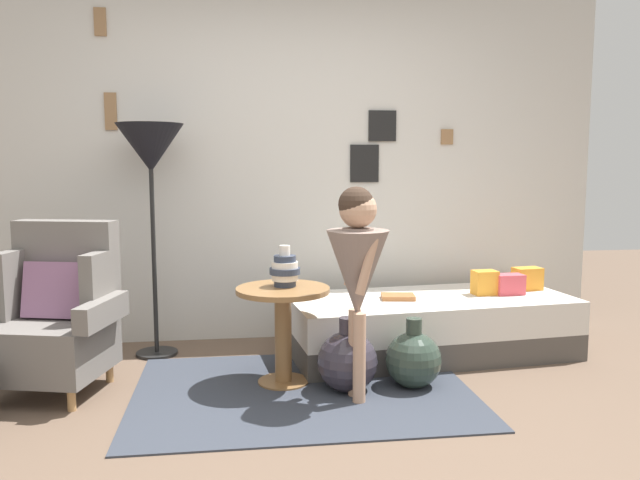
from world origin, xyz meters
The scene contains 15 objects.
ground_plane centered at (0.00, 0.00, 0.00)m, with size 12.00×12.00×0.00m, color brown.
gallery_wall centered at (0.00, 1.95, 1.30)m, with size 4.80×0.12×2.60m.
rug centered at (0.02, 0.73, 0.01)m, with size 1.92×1.40×0.01m, color #333842.
armchair centered at (-1.38, 0.96, 0.44)m, with size 0.85×0.72×0.97m.
daybed centered at (0.96, 1.33, 0.20)m, with size 1.97×0.99×0.40m.
pillow_head centered at (1.72, 1.47, 0.48)m, with size 0.20×0.12×0.16m, color orange.
pillow_mid centered at (1.53, 1.34, 0.47)m, with size 0.19×0.12×0.14m, color #D64C56.
pillow_back centered at (1.36, 1.36, 0.48)m, with size 0.16×0.12×0.17m, color orange.
side_table centered at (-0.08, 0.88, 0.41)m, with size 0.55×0.55×0.58m.
vase_striped centered at (-0.06, 0.92, 0.68)m, with size 0.18×0.18×0.24m.
floor_lamp centered at (-0.90, 1.57, 1.36)m, with size 0.44×0.44×1.56m.
person_child centered at (0.30, 0.57, 0.76)m, with size 0.34×0.34×1.18m.
book_on_daybed centered at (0.72, 1.29, 0.42)m, with size 0.22×0.16×0.03m, color #9F6033.
demijohn_near centered at (0.28, 0.71, 0.18)m, with size 0.35×0.35×0.43m.
demijohn_far centered at (0.67, 0.72, 0.17)m, with size 0.33×0.33×0.41m.
Camera 1 is at (-0.35, -2.71, 1.30)m, focal length 35.14 mm.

